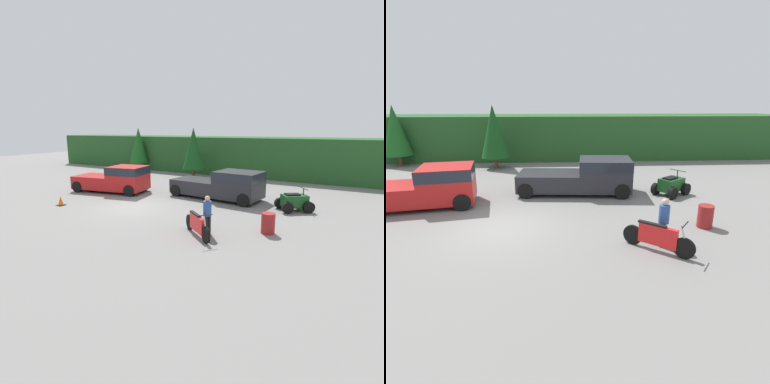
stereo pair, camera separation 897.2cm
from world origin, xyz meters
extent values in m
plane|color=slate|center=(0.00, 0.00, 0.00)|extent=(80.00, 80.00, 0.00)
cube|color=#235123|center=(0.00, 16.00, 1.78)|extent=(44.00, 6.00, 3.56)
cylinder|color=brown|center=(-9.70, 12.34, 0.40)|extent=(0.27, 0.27, 0.81)
cone|color=#19561E|center=(-9.70, 12.34, 2.64)|extent=(1.97, 1.97, 3.67)
cylinder|color=brown|center=(-2.30, 11.04, 0.40)|extent=(0.27, 0.27, 0.81)
cone|color=#144719|center=(-2.30, 11.04, 2.64)|extent=(1.97, 1.97, 3.67)
cube|color=red|center=(-2.88, 2.98, 1.03)|extent=(2.68, 2.60, 1.63)
cube|color=#1E232D|center=(-2.88, 2.98, 1.56)|extent=(2.71, 2.62, 0.52)
cube|color=red|center=(-5.40, 2.49, 0.65)|extent=(3.19, 2.69, 0.88)
cylinder|color=black|center=(-2.43, 4.10, 0.38)|extent=(0.81, 0.42, 0.77)
cylinder|color=black|center=(-2.05, 2.10, 0.38)|extent=(0.81, 0.42, 0.77)
cube|color=#232328|center=(4.67, 4.37, 1.03)|extent=(2.80, 2.41, 1.63)
cube|color=#1E232D|center=(4.67, 4.37, 1.56)|extent=(2.82, 2.43, 0.52)
cube|color=#232328|center=(1.76, 4.61, 0.65)|extent=(3.38, 2.46, 0.88)
cylinder|color=black|center=(5.56, 5.32, 0.38)|extent=(0.79, 0.34, 0.77)
cylinder|color=black|center=(5.39, 3.29, 0.38)|extent=(0.79, 0.34, 0.77)
cylinder|color=black|center=(0.75, 5.72, 0.38)|extent=(0.79, 0.34, 0.77)
cylinder|color=black|center=(0.58, 3.69, 0.38)|extent=(0.79, 0.34, 0.77)
cylinder|color=black|center=(6.08, -2.71, 0.34)|extent=(0.59, 0.50, 0.68)
cylinder|color=black|center=(4.74, -1.63, 0.34)|extent=(0.59, 0.50, 0.68)
cube|color=red|center=(5.41, -2.17, 0.53)|extent=(1.10, 0.92, 0.66)
cylinder|color=#B7B7BC|center=(6.04, -2.67, 0.73)|extent=(0.25, 0.22, 0.75)
cylinder|color=black|center=(6.04, -2.67, 1.11)|extent=(0.40, 0.49, 0.04)
cube|color=black|center=(5.24, -2.03, 0.89)|extent=(0.82, 0.70, 0.06)
cylinder|color=black|center=(8.24, 4.60, 0.31)|extent=(0.63, 0.53, 0.61)
cylinder|color=black|center=(8.83, 3.77, 0.31)|extent=(0.63, 0.53, 0.61)
cylinder|color=black|center=(7.30, 3.93, 0.31)|extent=(0.63, 0.53, 0.61)
cylinder|color=black|center=(7.88, 3.10, 0.31)|extent=(0.63, 0.53, 0.61)
cube|color=#194C1E|center=(8.06, 3.85, 0.55)|extent=(1.52, 1.40, 0.65)
cylinder|color=black|center=(8.46, 4.13, 1.05)|extent=(0.07, 0.07, 0.35)
cylinder|color=black|center=(8.46, 4.13, 1.23)|extent=(0.58, 0.81, 0.04)
cube|color=black|center=(7.95, 3.77, 0.92)|extent=(0.88, 0.80, 0.08)
cylinder|color=black|center=(5.72, -1.73, 0.41)|extent=(0.22, 0.22, 0.82)
cylinder|color=black|center=(5.66, -1.90, 0.41)|extent=(0.22, 0.22, 0.82)
cylinder|color=#2D5199|center=(5.69, -1.82, 1.13)|extent=(0.44, 0.44, 0.62)
sphere|color=tan|center=(5.69, -1.82, 1.55)|extent=(0.29, 0.29, 0.22)
cylinder|color=maroon|center=(7.85, -0.38, 0.44)|extent=(0.58, 0.58, 0.88)
camera|label=1|loc=(11.11, -12.48, 4.35)|focal=28.00mm
camera|label=2|loc=(2.30, -10.77, 4.65)|focal=28.00mm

